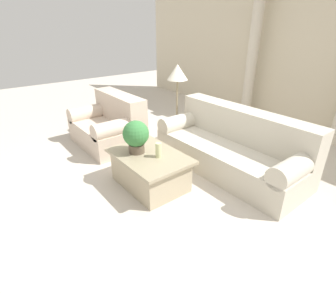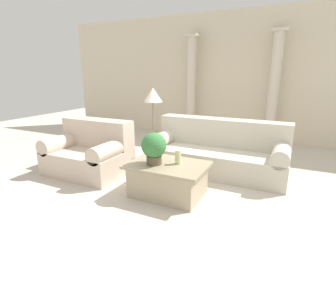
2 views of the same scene
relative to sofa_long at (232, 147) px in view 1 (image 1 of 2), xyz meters
name	(u,v)px [view 1 (image 1 of 2)]	position (x,y,z in m)	size (l,w,h in m)	color
ground_plane	(173,172)	(-0.46, -0.80, -0.36)	(16.00, 16.00, 0.00)	beige
wall_back	(303,50)	(-0.46, 2.58, 1.24)	(10.00, 0.06, 3.20)	beige
sofa_long	(232,147)	(0.00, 0.00, 0.00)	(2.36, 0.96, 0.91)	beige
loveseat	(110,125)	(-2.03, -1.03, 0.01)	(1.36, 0.96, 0.91)	beige
coffee_table	(150,170)	(-0.38, -1.28, -0.12)	(1.11, 0.78, 0.48)	tan
potted_plant	(136,135)	(-0.55, -1.37, 0.37)	(0.35, 0.35, 0.45)	brown
pillar_candle	(158,150)	(-0.25, -1.22, 0.22)	(0.08, 0.08, 0.20)	beige
floor_lamp	(177,76)	(-1.31, -0.01, 0.88)	(0.36, 0.36, 1.44)	gray
column_left	(252,59)	(-1.41, 2.27, 1.00)	(0.33, 0.33, 2.66)	beige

